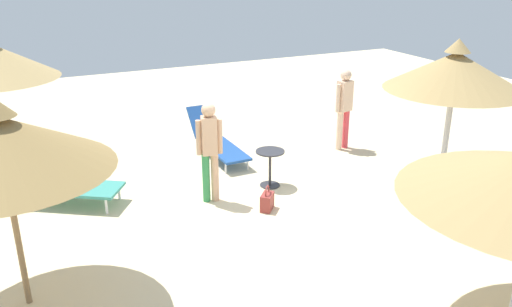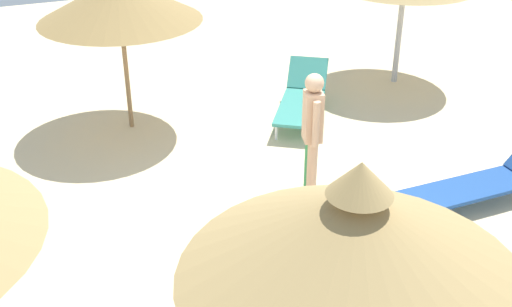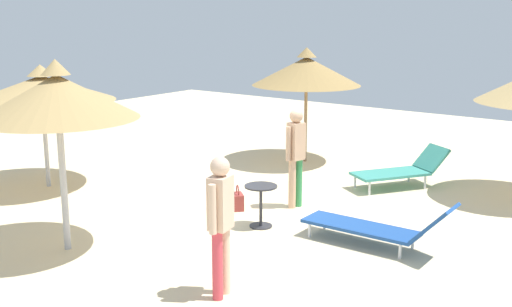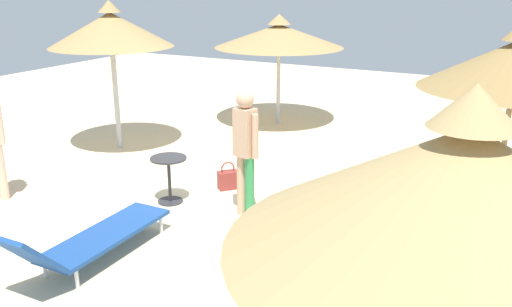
# 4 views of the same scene
# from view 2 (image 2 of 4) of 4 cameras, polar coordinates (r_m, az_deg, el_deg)

# --- Properties ---
(ground) EXTENTS (24.00, 24.00, 0.10)m
(ground) POSITION_cam_2_polar(r_m,az_deg,el_deg) (7.84, 1.78, -7.64)
(ground) COLOR beige
(parasol_umbrella_near_left) EXTENTS (2.26, 2.26, 2.77)m
(parasol_umbrella_near_left) POSITION_cam_2_polar(r_m,az_deg,el_deg) (3.99, 8.82, -7.31)
(parasol_umbrella_near_left) COLOR #B2B2B7
(parasol_umbrella_near_left) RESTS_ON ground
(lounge_chair_center) EXTENTS (2.27, 0.59, 0.82)m
(lounge_chair_center) POSITION_cam_2_polar(r_m,az_deg,el_deg) (8.80, 19.68, -2.18)
(lounge_chair_center) COLOR #1E478C
(lounge_chair_center) RESTS_ON ground
(lounge_chair_front) EXTENTS (1.59, 1.94, 0.77)m
(lounge_chair_front) POSITION_cam_2_polar(r_m,az_deg,el_deg) (10.61, 4.11, 4.95)
(lounge_chair_front) COLOR teal
(lounge_chair_front) RESTS_ON ground
(person_standing_near_right) EXTENTS (0.27, 0.43, 1.75)m
(person_standing_near_right) POSITION_cam_2_polar(r_m,az_deg,el_deg) (8.06, 5.02, 2.07)
(person_standing_near_right) COLOR tan
(person_standing_near_right) RESTS_ON ground
(handbag) EXTENTS (0.34, 0.33, 0.45)m
(handbag) POSITION_cam_2_polar(r_m,az_deg,el_deg) (7.65, 2.25, -6.75)
(handbag) COLOR maroon
(handbag) RESTS_ON ground
(side_table_round) EXTENTS (0.53, 0.53, 0.69)m
(side_table_round) POSITION_cam_2_polar(r_m,az_deg,el_deg) (7.47, 9.79, -5.29)
(side_table_round) COLOR #2D2D33
(side_table_round) RESTS_ON ground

